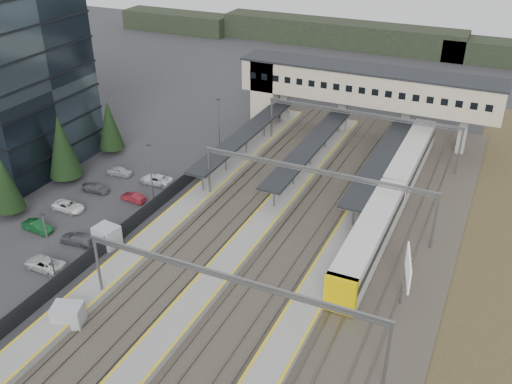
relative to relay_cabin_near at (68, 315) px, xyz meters
The scene contains 13 objects.
ground 12.83m from the relay_cabin_near, 80.14° to the left, with size 220.00×220.00×0.00m, color #2B2B2D.
car_park 13.88m from the relay_cabin_near, 145.87° to the left, with size 10.60×44.30×1.29m.
lampposts 15.35m from the relay_cabin_near, 112.78° to the left, with size 0.50×53.25×8.07m.
fence 18.11m from the relay_cabin_near, 103.78° to the left, with size 0.08×90.00×2.00m.
relay_cabin_near is the anchor object (origin of this frame).
relay_cabin_far 13.22m from the relay_cabin_near, 112.43° to the left, with size 2.84×2.46×2.38m.
rail_corridor 21.04m from the relay_cabin_near, 56.77° to the left, with size 34.00×90.00×0.92m.
canopies 40.74m from the relay_cabin_near, 76.93° to the left, with size 23.10×30.00×3.28m.
footbridge 55.89m from the relay_cabin_near, 79.73° to the left, with size 40.40×6.40×11.20m.
gantries 21.63m from the relay_cabin_near, 47.69° to the left, with size 28.40×62.28×7.17m.
train 39.84m from the relay_cabin_near, 56.15° to the left, with size 3.12×43.37×3.93m.
billboard 32.55m from the relay_cabin_near, 33.20° to the left, with size 1.43×5.16×4.36m.
treeline_far 108.05m from the relay_cabin_near, 76.08° to the left, with size 170.00×19.00×7.00m.
Camera 1 is at (30.42, -42.05, 36.28)m, focal length 40.00 mm.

